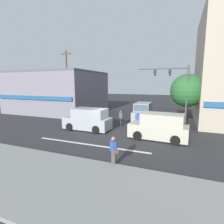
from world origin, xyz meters
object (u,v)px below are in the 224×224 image
Objects in this scene: utility_pole_far_right at (201,88)px; van_waiting_far at (159,127)px; van_parked_curbside at (143,112)px; pedestrian_far_side at (138,119)px; pedestrian_mid_crossing at (121,117)px; van_crossing_rightbound at (88,120)px; street_tree at (187,91)px; utility_pole_near_left at (67,84)px; pedestrian_foreground_with_bag at (113,150)px; traffic_light_mast at (177,87)px.

van_waiting_far is at bearing -114.86° from utility_pole_far_right.
van_waiting_far is at bearing -68.47° from van_parked_curbside.
pedestrian_far_side is (-2.40, 2.82, -0.06)m from van_waiting_far.
van_waiting_far reaches higher than pedestrian_far_side.
van_crossing_rightbound is at bearing -131.98° from pedestrian_mid_crossing.
utility_pole_near_left is (-14.24, -1.19, 0.68)m from street_tree.
van_crossing_rightbound is at bearing 128.86° from pedestrian_foreground_with_bag.
traffic_light_mast is at bearing 13.72° from pedestrian_mid_crossing.
utility_pole_near_left is 10.55m from pedestrian_far_side.
pedestrian_far_side is at bearing -141.13° from utility_pole_far_right.
utility_pole_far_right is 1.25× the size of traffic_light_mast.
pedestrian_mid_crossing is (-6.43, -2.80, -2.79)m from street_tree.
van_crossing_rightbound is at bearing -148.19° from street_tree.
utility_pole_far_right reaches higher than street_tree.
utility_pole_far_right is 4.65× the size of pedestrian_mid_crossing.
street_tree is at bearing 72.23° from pedestrian_foreground_with_bag.
traffic_light_mast is (-2.48, -3.08, 0.14)m from utility_pole_far_right.
traffic_light_mast reaches higher than van_crossing_rightbound.
van_waiting_far reaches higher than pedestrian_foreground_with_bag.
pedestrian_far_side is (1.96, -0.37, 0.00)m from pedestrian_mid_crossing.
utility_pole_far_right is 8.21m from pedestrian_far_side.
pedestrian_foreground_with_bag is (-1.71, -5.82, -0.05)m from van_waiting_far.
van_crossing_rightbound is 3.64m from pedestrian_mid_crossing.
pedestrian_mid_crossing is (-4.36, 3.19, -0.06)m from van_waiting_far.
van_waiting_far is (-3.52, -7.59, -3.03)m from utility_pole_far_right.
van_parked_curbside is 7.77m from van_crossing_rightbound.
utility_pole_far_right reaches higher than pedestrian_mid_crossing.
traffic_light_mast reaches higher than pedestrian_foreground_with_bag.
street_tree is 1.19× the size of van_crossing_rightbound.
pedestrian_far_side is (0.42, -4.35, -0.06)m from van_parked_curbside.
traffic_light_mast is 3.71× the size of pedestrian_far_side.
traffic_light_mast is 5.67m from van_parked_curbside.
street_tree is at bearing 23.49° from pedestrian_mid_crossing.
pedestrian_far_side is (9.76, -1.98, -3.47)m from utility_pole_near_left.
utility_pole_near_left reaches higher than van_crossing_rightbound.
utility_pole_far_right reaches higher than van_waiting_far.
van_waiting_far and van_crossing_rightbound have the same top height.
pedestrian_foreground_with_bag is (-2.75, -10.33, -3.22)m from traffic_light_mast.
utility_pole_near_left is 13.52m from van_waiting_far.
traffic_light_mast reaches higher than pedestrian_far_side.
street_tree is 6.15m from pedestrian_far_side.
street_tree is at bearing -13.60° from van_parked_curbside.
pedestrian_foreground_with_bag is 1.00× the size of pedestrian_mid_crossing.
pedestrian_far_side is at bearing 94.57° from pedestrian_foreground_with_bag.
utility_pole_far_right is 12.88m from van_crossing_rightbound.
van_parked_curbside is 2.78× the size of pedestrian_mid_crossing.
utility_pole_far_right is 1.65× the size of van_waiting_far.
pedestrian_far_side is at bearing -11.47° from utility_pole_near_left.
utility_pole_near_left is 5.11× the size of pedestrian_far_side.
van_crossing_rightbound is at bearing -38.75° from utility_pole_near_left.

